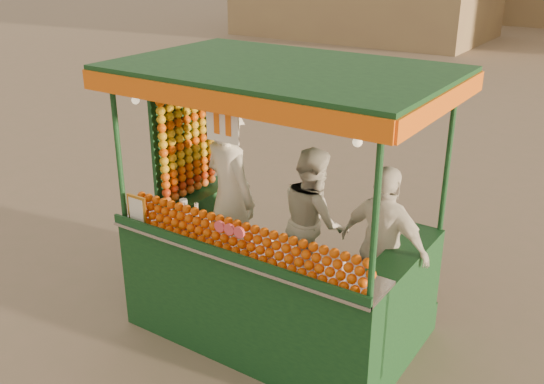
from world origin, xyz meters
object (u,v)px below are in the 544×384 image
Objects in this scene: juice_cart at (266,254)px; vendor_middle at (313,221)px; vendor_left at (230,198)px; vendor_right at (384,247)px.

juice_cart is 1.93× the size of vendor_middle.
juice_cart reaches higher than vendor_left.
vendor_left is at bearing 161.02° from juice_cart.
juice_cart reaches higher than vendor_right.
vendor_left reaches higher than vendor_right.
vendor_right is (1.68, 0.18, -0.17)m from vendor_left.
vendor_left is 1.70m from vendor_right.
juice_cart is 1.56× the size of vendor_left.
vendor_middle is at bearing -2.37° from vendor_right.
vendor_left is 1.21× the size of vendor_right.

